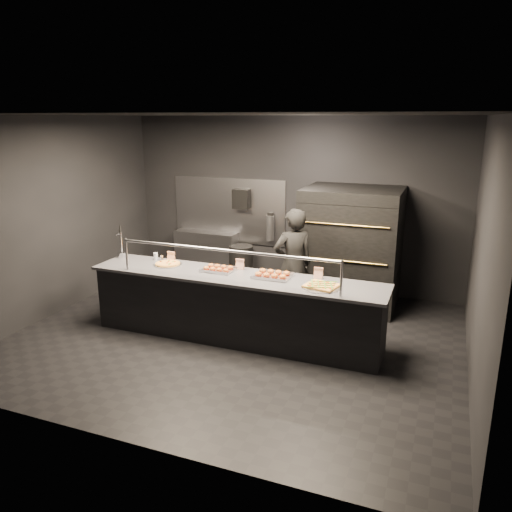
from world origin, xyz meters
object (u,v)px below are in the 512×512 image
pizza_oven (351,247)px  square_pizza (322,286)px  fire_extinguisher (270,228)px  prep_shelf (207,255)px  round_pizza (168,264)px  trash_bin (241,265)px  beer_tap (122,248)px  worker (293,264)px  slider_tray_a (218,269)px  service_counter (235,307)px  towel_dispenser (242,199)px  slider_tray_b (272,275)px

pizza_oven → square_pizza: pizza_oven is taller
fire_extinguisher → prep_shelf: bearing=-176.3°
round_pizza → trash_bin: size_ratio=0.56×
pizza_oven → prep_shelf: bearing=171.5°
fire_extinguisher → round_pizza: (-0.75, -2.30, -0.12)m
beer_tap → worker: (2.45, 0.82, -0.23)m
fire_extinguisher → round_pizza: 2.42m
pizza_oven → slider_tray_a: (-1.50, -1.79, -0.02)m
service_counter → pizza_oven: (1.20, 1.90, 0.50)m
towel_dispenser → slider_tray_b: 2.74m
beer_tap → slider_tray_b: size_ratio=1.07×
round_pizza → trash_bin: (0.25, 2.10, -0.57)m
pizza_oven → square_pizza: 1.97m
worker → trash_bin: bearing=-80.6°
pizza_oven → worker: size_ratio=1.13×
trash_bin → towel_dispenser: bearing=107.3°
square_pizza → prep_shelf: bearing=139.6°
service_counter → fire_extinguisher: 2.50m
fire_extinguisher → slider_tray_b: bearing=-69.7°
towel_dispenser → fire_extinguisher: (0.55, 0.01, -0.49)m
square_pizza → trash_bin: bearing=132.1°
pizza_oven → towel_dispenser: 2.23m
service_counter → slider_tray_b: size_ratio=8.22×
round_pizza → slider_tray_a: bearing=0.5°
towel_dispenser → service_counter: bearing=-69.4°
towel_dispenser → trash_bin: towel_dispenser is taller
service_counter → round_pizza: size_ratio=10.10×
slider_tray_a → round_pizza: bearing=-179.5°
service_counter → worker: (0.50, 1.02, 0.38)m
pizza_oven → fire_extinguisher: bearing=162.1°
round_pizza → worker: size_ratio=0.24×
service_counter → round_pizza: 1.20m
service_counter → round_pizza: (-1.10, 0.10, 0.47)m
fire_extinguisher → slider_tray_a: bearing=-88.6°
pizza_oven → square_pizza: size_ratio=3.91×
service_counter → prep_shelf: size_ratio=3.42×
towel_dispenser → square_pizza: (2.11, -2.46, -0.61)m
beer_tap → square_pizza: beer_tap is taller
square_pizza → trash_bin: 3.11m
fire_extinguisher → service_counter: bearing=-81.7°
round_pizza → prep_shelf: bearing=102.8°
prep_shelf → slider_tray_b: 3.09m
round_pizza → square_pizza: bearing=-4.2°
slider_tray_a → worker: bearing=48.7°
pizza_oven → slider_tray_b: (-0.70, -1.79, -0.02)m
slider_tray_a → worker: worker is taller
towel_dispenser → trash_bin: bearing=-72.7°
slider_tray_b → worker: (0.00, 0.91, -0.10)m
service_counter → worker: bearing=63.6°
service_counter → trash_bin: 2.36m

